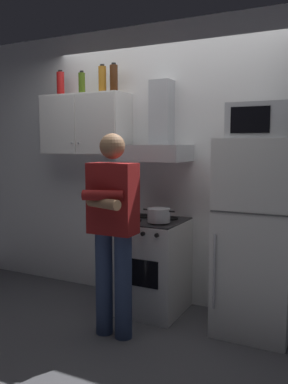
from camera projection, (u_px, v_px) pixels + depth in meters
ground_plane at (144, 321)px, 3.62m from camera, size 7.00×7.00×0.00m
back_wall_tiled at (171, 165)px, 3.99m from camera, size 4.80×0.10×2.70m
upper_cabinet at (85, 125)px, 4.13m from camera, size 0.90×0.37×0.60m
stove_oven at (151, 265)px, 3.81m from camera, size 0.60×0.62×0.87m
range_hood at (157, 140)px, 3.79m from camera, size 0.60×0.44×0.75m
refrigerator at (256, 237)px, 3.35m from camera, size 0.60×0.62×1.60m
microwave at (260, 121)px, 3.25m from camera, size 0.48×0.37×0.28m
person_standing at (113, 227)px, 3.24m from camera, size 0.38×0.33×1.64m
cooking_pot at (159, 215)px, 3.59m from camera, size 0.30×0.20×0.12m
bottle_liquor_amber at (102, 80)px, 3.98m from camera, size 0.08×0.08×0.28m
bottle_olive_oil at (82, 83)px, 4.09m from camera, size 0.07×0.07×0.23m
bottle_rum_dark at (114, 79)px, 3.94m from camera, size 0.08×0.08×0.28m
bottle_soda_red at (61, 84)px, 4.22m from camera, size 0.08×0.08×0.26m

